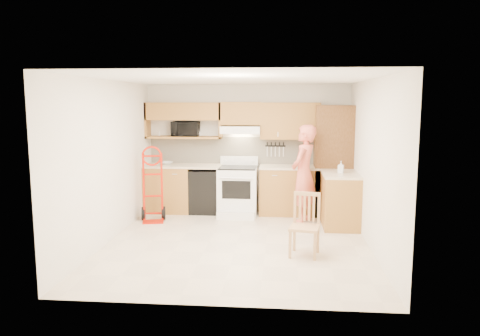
# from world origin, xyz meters

# --- Properties ---
(floor) EXTENTS (4.00, 4.50, 0.02)m
(floor) POSITION_xyz_m (0.00, 0.00, -0.01)
(floor) COLOR beige
(floor) RESTS_ON ground
(ceiling) EXTENTS (4.00, 4.50, 0.02)m
(ceiling) POSITION_xyz_m (0.00, 0.00, 2.51)
(ceiling) COLOR white
(ceiling) RESTS_ON ground
(wall_back) EXTENTS (4.00, 0.02, 2.50)m
(wall_back) POSITION_xyz_m (0.00, 2.26, 1.25)
(wall_back) COLOR silver
(wall_back) RESTS_ON ground
(wall_front) EXTENTS (4.00, 0.02, 2.50)m
(wall_front) POSITION_xyz_m (0.00, -2.26, 1.25)
(wall_front) COLOR silver
(wall_front) RESTS_ON ground
(wall_left) EXTENTS (0.02, 4.50, 2.50)m
(wall_left) POSITION_xyz_m (-2.01, 0.00, 1.25)
(wall_left) COLOR silver
(wall_left) RESTS_ON ground
(wall_right) EXTENTS (0.02, 4.50, 2.50)m
(wall_right) POSITION_xyz_m (2.01, 0.00, 1.25)
(wall_right) COLOR silver
(wall_right) RESTS_ON ground
(backsplash) EXTENTS (3.92, 0.03, 0.55)m
(backsplash) POSITION_xyz_m (0.00, 2.23, 1.20)
(backsplash) COLOR beige
(backsplash) RESTS_ON wall_back
(lower_cab_left) EXTENTS (0.90, 0.60, 0.90)m
(lower_cab_left) POSITION_xyz_m (-1.55, 1.95, 0.45)
(lower_cab_left) COLOR olive
(lower_cab_left) RESTS_ON ground
(dishwasher) EXTENTS (0.60, 0.60, 0.85)m
(dishwasher) POSITION_xyz_m (-0.80, 1.95, 0.42)
(dishwasher) COLOR black
(dishwasher) RESTS_ON ground
(lower_cab_right) EXTENTS (1.14, 0.60, 0.90)m
(lower_cab_right) POSITION_xyz_m (0.83, 1.95, 0.45)
(lower_cab_right) COLOR olive
(lower_cab_right) RESTS_ON ground
(countertop_left) EXTENTS (1.50, 0.63, 0.04)m
(countertop_left) POSITION_xyz_m (-1.25, 1.95, 0.92)
(countertop_left) COLOR beige
(countertop_left) RESTS_ON lower_cab_left
(countertop_right) EXTENTS (1.14, 0.63, 0.04)m
(countertop_right) POSITION_xyz_m (0.83, 1.95, 0.92)
(countertop_right) COLOR beige
(countertop_right) RESTS_ON lower_cab_right
(cab_return_right) EXTENTS (0.60, 1.00, 0.90)m
(cab_return_right) POSITION_xyz_m (1.70, 1.15, 0.45)
(cab_return_right) COLOR olive
(cab_return_right) RESTS_ON ground
(countertop_return) EXTENTS (0.63, 1.00, 0.04)m
(countertop_return) POSITION_xyz_m (1.70, 1.15, 0.92)
(countertop_return) COLOR beige
(countertop_return) RESTS_ON cab_return_right
(pantry_tall) EXTENTS (0.70, 0.60, 2.10)m
(pantry_tall) POSITION_xyz_m (1.65, 1.95, 1.05)
(pantry_tall) COLOR brown
(pantry_tall) RESTS_ON ground
(upper_cab_left) EXTENTS (1.50, 0.33, 0.34)m
(upper_cab_left) POSITION_xyz_m (-1.25, 2.08, 1.98)
(upper_cab_left) COLOR olive
(upper_cab_left) RESTS_ON wall_back
(upper_shelf_mw) EXTENTS (1.50, 0.33, 0.04)m
(upper_shelf_mw) POSITION_xyz_m (-1.25, 2.08, 1.47)
(upper_shelf_mw) COLOR olive
(upper_shelf_mw) RESTS_ON wall_back
(upper_cab_center) EXTENTS (0.76, 0.33, 0.44)m
(upper_cab_center) POSITION_xyz_m (-0.12, 2.08, 1.94)
(upper_cab_center) COLOR olive
(upper_cab_center) RESTS_ON wall_back
(upper_cab_right) EXTENTS (1.14, 0.33, 0.70)m
(upper_cab_right) POSITION_xyz_m (0.83, 2.08, 1.80)
(upper_cab_right) COLOR olive
(upper_cab_right) RESTS_ON wall_back
(range_hood) EXTENTS (0.76, 0.46, 0.14)m
(range_hood) POSITION_xyz_m (-0.12, 2.02, 1.63)
(range_hood) COLOR white
(range_hood) RESTS_ON wall_back
(knife_strip) EXTENTS (0.40, 0.05, 0.29)m
(knife_strip) POSITION_xyz_m (0.55, 2.21, 1.24)
(knife_strip) COLOR black
(knife_strip) RESTS_ON backsplash
(microwave) EXTENTS (0.53, 0.36, 0.29)m
(microwave) POSITION_xyz_m (-1.22, 2.08, 1.64)
(microwave) COLOR black
(microwave) RESTS_ON upper_shelf_mw
(range) EXTENTS (0.74, 0.98, 1.10)m
(range) POSITION_xyz_m (-0.16, 1.78, 0.55)
(range) COLOR white
(range) RESTS_ON ground
(person) EXTENTS (0.64, 0.76, 1.77)m
(person) POSITION_xyz_m (1.07, 1.35, 0.88)
(person) COLOR #DE644E
(person) RESTS_ON ground
(hand_truck) EXTENTS (0.57, 0.54, 1.24)m
(hand_truck) POSITION_xyz_m (-1.65, 1.16, 0.62)
(hand_truck) COLOR red
(hand_truck) RESTS_ON ground
(dining_chair) EXTENTS (0.48, 0.51, 0.89)m
(dining_chair) POSITION_xyz_m (1.00, -0.51, 0.44)
(dining_chair) COLOR tan
(dining_chair) RESTS_ON ground
(soap_bottle) EXTENTS (0.12, 0.12, 0.21)m
(soap_bottle) POSITION_xyz_m (1.70, 1.15, 1.04)
(soap_bottle) COLOR white
(soap_bottle) RESTS_ON countertop_return
(bowl) EXTENTS (0.25, 0.25, 0.05)m
(bowl) POSITION_xyz_m (-1.57, 1.95, 0.97)
(bowl) COLOR white
(bowl) RESTS_ON countertop_left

